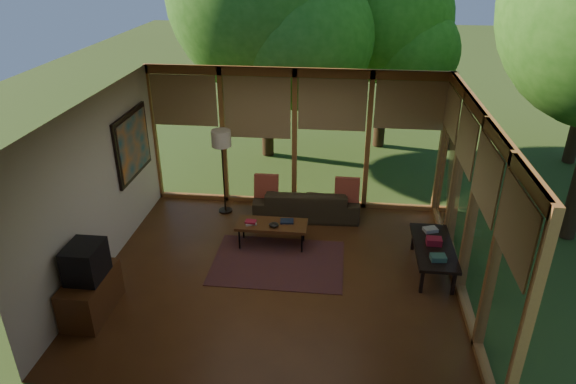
# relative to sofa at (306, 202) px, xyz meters

# --- Properties ---
(floor) EXTENTS (5.50, 5.50, 0.00)m
(floor) POSITION_rel_sofa_xyz_m (-0.28, -2.00, -0.29)
(floor) COLOR #573117
(floor) RESTS_ON ground
(ceiling) EXTENTS (5.50, 5.50, 0.00)m
(ceiling) POSITION_rel_sofa_xyz_m (-0.28, -2.00, 2.41)
(ceiling) COLOR silver
(ceiling) RESTS_ON ground
(wall_left) EXTENTS (0.04, 5.00, 2.70)m
(wall_left) POSITION_rel_sofa_xyz_m (-3.03, -2.00, 1.06)
(wall_left) COLOR beige
(wall_left) RESTS_ON ground
(wall_front) EXTENTS (5.50, 0.04, 2.70)m
(wall_front) POSITION_rel_sofa_xyz_m (-0.28, -4.50, 1.06)
(wall_front) COLOR beige
(wall_front) RESTS_ON ground
(window_wall_back) EXTENTS (5.50, 0.12, 2.70)m
(window_wall_back) POSITION_rel_sofa_xyz_m (-0.28, 0.50, 1.06)
(window_wall_back) COLOR #9F6531
(window_wall_back) RESTS_ON ground
(window_wall_right) EXTENTS (0.12, 5.00, 2.70)m
(window_wall_right) POSITION_rel_sofa_xyz_m (2.47, -2.00, 1.06)
(window_wall_right) COLOR #9F6531
(window_wall_right) RESTS_ON ground
(tree_ne) EXTENTS (3.00, 3.00, 4.63)m
(tree_ne) POSITION_rel_sofa_xyz_m (1.54, 4.05, 2.83)
(tree_ne) COLOR #342413
(tree_ne) RESTS_ON ground
(rug) EXTENTS (2.12, 1.50, 0.01)m
(rug) POSITION_rel_sofa_xyz_m (-0.32, -1.64, -0.28)
(rug) COLOR maroon
(rug) RESTS_ON floor
(sofa) EXTENTS (2.00, 0.87, 0.57)m
(sofa) POSITION_rel_sofa_xyz_m (0.00, 0.00, 0.00)
(sofa) COLOR #322919
(sofa) RESTS_ON floor
(pillow_left) EXTENTS (0.44, 0.24, 0.46)m
(pillow_left) POSITION_rel_sofa_xyz_m (-0.75, -0.05, 0.31)
(pillow_left) COLOR maroon
(pillow_left) RESTS_ON sofa
(pillow_right) EXTENTS (0.45, 0.24, 0.47)m
(pillow_right) POSITION_rel_sofa_xyz_m (0.75, -0.05, 0.32)
(pillow_right) COLOR maroon
(pillow_right) RESTS_ON sofa
(ct_book_lower) EXTENTS (0.22, 0.19, 0.03)m
(ct_book_lower) POSITION_rel_sofa_xyz_m (-0.85, -1.17, 0.15)
(ct_book_lower) COLOR #AAA19A
(ct_book_lower) RESTS_ON coffee_table
(ct_book_upper) EXTENTS (0.19, 0.15, 0.03)m
(ct_book_upper) POSITION_rel_sofa_xyz_m (-0.85, -1.17, 0.18)
(ct_book_upper) COLOR maroon
(ct_book_upper) RESTS_ON coffee_table
(ct_book_side) EXTENTS (0.24, 0.19, 0.03)m
(ct_book_side) POSITION_rel_sofa_xyz_m (-0.25, -1.04, 0.15)
(ct_book_side) COLOR black
(ct_book_side) RESTS_ON coffee_table
(ct_bowl) EXTENTS (0.16, 0.16, 0.07)m
(ct_bowl) POSITION_rel_sofa_xyz_m (-0.45, -1.22, 0.17)
(ct_bowl) COLOR black
(ct_bowl) RESTS_ON coffee_table
(media_cabinet) EXTENTS (0.50, 1.00, 0.60)m
(media_cabinet) POSITION_rel_sofa_xyz_m (-2.75, -3.17, 0.01)
(media_cabinet) COLOR #583118
(media_cabinet) RESTS_ON floor
(television) EXTENTS (0.45, 0.55, 0.50)m
(television) POSITION_rel_sofa_xyz_m (-2.73, -3.17, 0.56)
(television) COLOR black
(television) RESTS_ON media_cabinet
(console_book_a) EXTENTS (0.24, 0.18, 0.08)m
(console_book_a) POSITION_rel_sofa_xyz_m (2.12, -1.98, 0.21)
(console_book_a) COLOR #365F53
(console_book_a) RESTS_ON side_console
(console_book_b) EXTENTS (0.24, 0.18, 0.11)m
(console_book_b) POSITION_rel_sofa_xyz_m (2.12, -1.53, 0.22)
(console_book_b) COLOR maroon
(console_book_b) RESTS_ON side_console
(console_book_c) EXTENTS (0.26, 0.22, 0.06)m
(console_book_c) POSITION_rel_sofa_xyz_m (2.12, -1.13, 0.20)
(console_book_c) COLOR #AAA19A
(console_book_c) RESTS_ON side_console
(floor_lamp) EXTENTS (0.36, 0.36, 1.65)m
(floor_lamp) POSITION_rel_sofa_xyz_m (-1.57, 0.00, 1.12)
(floor_lamp) COLOR black
(floor_lamp) RESTS_ON floor
(coffee_table) EXTENTS (1.20, 0.50, 0.43)m
(coffee_table) POSITION_rel_sofa_xyz_m (-0.50, -1.12, 0.10)
(coffee_table) COLOR #583118
(coffee_table) RESTS_ON floor
(side_console) EXTENTS (0.60, 1.40, 0.46)m
(side_console) POSITION_rel_sofa_xyz_m (2.12, -1.58, 0.12)
(side_console) COLOR black
(side_console) RESTS_ON floor
(wall_painting) EXTENTS (0.06, 1.35, 1.15)m
(wall_painting) POSITION_rel_sofa_xyz_m (-2.99, -0.60, 1.26)
(wall_painting) COLOR black
(wall_painting) RESTS_ON wall_left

